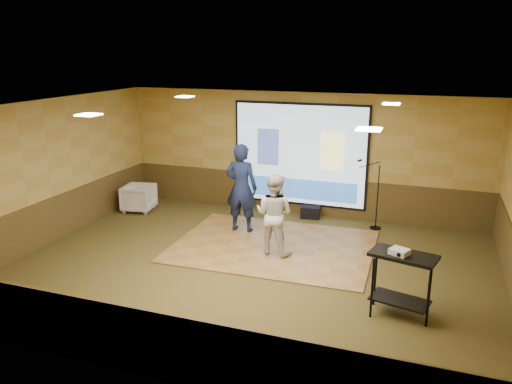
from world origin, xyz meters
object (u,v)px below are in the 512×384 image
(dance_floor, at_px, (274,246))
(projector, at_px, (399,252))
(mic_stand, at_px, (374,208))
(duffel_bag, at_px, (310,212))
(av_table, at_px, (402,272))
(projector_screen, at_px, (300,156))
(player_left, at_px, (241,188))
(banquet_chair, at_px, (139,198))
(player_right, at_px, (274,214))

(dance_floor, xyz_separation_m, projector, (2.61, -2.04, 1.05))
(mic_stand, bearing_deg, duffel_bag, 166.20)
(av_table, height_order, projector, projector)
(duffel_bag, bearing_deg, av_table, -59.51)
(projector, bearing_deg, av_table, 53.88)
(av_table, relative_size, mic_stand, 0.64)
(projector_screen, height_order, mic_stand, projector_screen)
(projector, bearing_deg, duffel_bag, 144.46)
(player_left, distance_m, duffel_bag, 2.09)
(projector_screen, xyz_separation_m, projector, (2.69, -4.32, -0.41))
(projector_screen, relative_size, dance_floor, 0.82)
(banquet_chair, bearing_deg, duffel_bag, -86.94)
(projector, bearing_deg, player_left, 168.13)
(player_left, distance_m, projector, 4.45)
(projector, distance_m, duffel_bag, 4.81)
(dance_floor, bearing_deg, projector, -37.97)
(projector_screen, relative_size, banquet_chair, 4.44)
(player_right, bearing_deg, projector_screen, -76.63)
(projector_screen, xyz_separation_m, mic_stand, (1.90, -0.44, -0.98))
(dance_floor, bearing_deg, player_right, -71.79)
(av_table, bearing_deg, player_left, 144.12)
(av_table, xyz_separation_m, banquet_chair, (-6.62, 3.14, -0.39))
(player_right, bearing_deg, mic_stand, -118.56)
(av_table, bearing_deg, dance_floor, 143.20)
(player_left, xyz_separation_m, mic_stand, (2.78, 1.21, -0.53))
(player_right, xyz_separation_m, banquet_chair, (-4.06, 1.50, -0.51))
(player_left, xyz_separation_m, player_right, (1.07, -0.99, -0.18))
(player_left, xyz_separation_m, projector, (3.57, -2.66, 0.04))
(player_left, height_order, projector, player_left)
(player_right, bearing_deg, duffel_bag, -84.72)
(mic_stand, bearing_deg, av_table, -82.95)
(projector_screen, height_order, projector, projector_screen)
(av_table, height_order, banquet_chair, av_table)
(dance_floor, xyz_separation_m, player_left, (-0.96, 0.62, 1.01))
(dance_floor, xyz_separation_m, player_right, (0.12, -0.36, 0.83))
(av_table, bearing_deg, projector, -150.99)
(av_table, distance_m, mic_stand, 3.94)
(projector_screen, distance_m, av_table, 5.15)
(projector_screen, relative_size, player_left, 1.67)
(projector_screen, bearing_deg, dance_floor, -88.10)
(banquet_chair, distance_m, duffel_bag, 4.33)
(player_left, bearing_deg, banquet_chair, -12.15)
(dance_floor, distance_m, player_left, 1.52)
(player_left, height_order, duffel_bag, player_left)
(projector, xyz_separation_m, banquet_chair, (-6.56, 3.18, -0.73))
(av_table, bearing_deg, banquet_chair, 154.61)
(av_table, xyz_separation_m, projector, (-0.07, -0.04, 0.34))
(projector_screen, xyz_separation_m, player_right, (0.20, -2.65, -0.63))
(dance_floor, bearing_deg, av_table, -36.80)
(projector, bearing_deg, player_right, 170.96)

